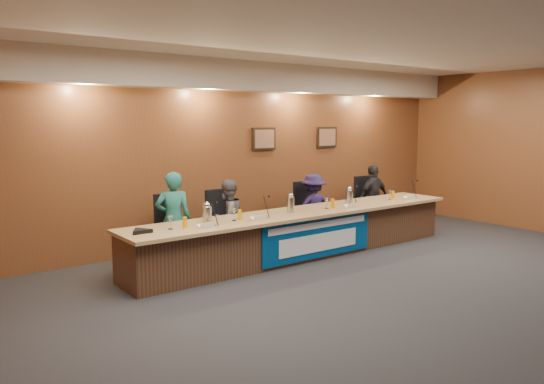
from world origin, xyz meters
The scene contains 39 objects.
floor centered at (0.00, 0.00, 0.00)m, with size 10.00×10.00×0.00m, color #232325.
ceiling centered at (0.00, 0.00, 3.20)m, with size 10.00×8.00×0.04m, color silver.
wall_back centered at (0.00, 4.00, 1.60)m, with size 10.00×0.04×3.20m, color brown.
soffit centered at (0.00, 3.75, 2.95)m, with size 10.00×0.50×0.50m, color beige.
dais_body centered at (0.00, 2.40, 0.35)m, with size 6.00×0.80×0.70m, color #442A1A.
dais_top centered at (0.00, 2.35, 0.72)m, with size 6.10×0.95×0.05m, color #A07E50.
banner centered at (0.00, 1.99, 0.38)m, with size 2.20×0.02×0.65m, color navy.
banner_text_upper centered at (0.00, 1.97, 0.58)m, with size 2.00×0.01×0.10m, color silver.
banner_text_lower centered at (0.00, 1.97, 0.30)m, with size 1.60×0.01×0.28m, color silver.
wall_photo_left centered at (0.40, 3.97, 1.85)m, with size 0.52×0.04×0.42m, color black.
wall_photo_right centered at (2.00, 3.97, 1.85)m, with size 0.52×0.04×0.42m, color black.
panelist_a centered at (-1.95, 3.06, 0.72)m, with size 0.53×0.35×1.45m, color #1C5D54.
panelist_b centered at (-0.99, 3.06, 0.63)m, with size 0.61×0.48×1.26m, color #504F55.
panelist_c centered at (0.84, 3.06, 0.62)m, with size 0.80×0.46×1.24m, color #1B133A.
panelist_d centered at (2.43, 3.06, 0.66)m, with size 0.78×0.32×1.32m, color black.
office_chair_a centered at (-1.95, 3.16, 0.48)m, with size 0.48×0.48×0.08m, color black.
office_chair_b centered at (-0.99, 3.16, 0.48)m, with size 0.48×0.48×0.08m, color black.
office_chair_c centered at (0.84, 3.16, 0.48)m, with size 0.48×0.48×0.08m, color black.
office_chair_d centered at (2.43, 3.16, 0.48)m, with size 0.48×0.48×0.08m, color black.
nameplate_a centered at (-1.92, 2.11, 0.80)m, with size 0.24×0.06×0.09m, color white.
microphone_a centered at (-1.77, 2.21, 0.76)m, with size 0.07×0.07×0.02m, color black.
juice_glass_a centered at (-2.17, 2.29, 0.82)m, with size 0.06×0.06×0.15m, color orange.
water_glass_a centered at (-2.36, 2.32, 0.84)m, with size 0.08×0.08×0.18m, color silver.
nameplate_b centered at (-1.02, 2.13, 0.80)m, with size 0.24×0.06×0.09m, color white.
microphone_b centered at (-0.84, 2.26, 0.76)m, with size 0.07×0.07×0.02m, color black.
juice_glass_b centered at (-1.24, 2.34, 0.82)m, with size 0.06×0.06×0.15m, color orange.
water_glass_b centered at (-1.36, 2.31, 0.84)m, with size 0.08×0.08×0.18m, color silver.
nameplate_c centered at (0.86, 2.10, 0.80)m, with size 0.24×0.06×0.09m, color white.
microphone_c centered at (1.02, 2.26, 0.76)m, with size 0.07×0.07×0.02m, color black.
juice_glass_c centered at (0.58, 2.29, 0.82)m, with size 0.06×0.06×0.15m, color orange.
water_glass_c centered at (0.44, 2.29, 0.84)m, with size 0.08×0.08×0.18m, color silver.
nameplate_d centered at (2.42, 2.14, 0.80)m, with size 0.24×0.06×0.09m, color white.
microphone_d centered at (2.59, 2.24, 0.76)m, with size 0.07×0.07×0.02m, color black.
juice_glass_d centered at (2.16, 2.34, 0.82)m, with size 0.06×0.06×0.15m, color orange.
water_glass_d centered at (2.04, 2.30, 0.84)m, with size 0.08×0.08×0.18m, color silver.
carafe_left centered at (-1.74, 2.43, 0.86)m, with size 0.13×0.13×0.23m, color silver.
carafe_mid centered at (-0.27, 2.36, 0.87)m, with size 0.12×0.12×0.25m, color silver.
carafe_right centered at (1.13, 2.44, 0.87)m, with size 0.13×0.13×0.23m, color silver.
speakerphone centered at (-2.78, 2.34, 0.78)m, with size 0.32×0.32×0.05m, color black.
Camera 1 is at (-5.49, -4.01, 2.19)m, focal length 35.00 mm.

